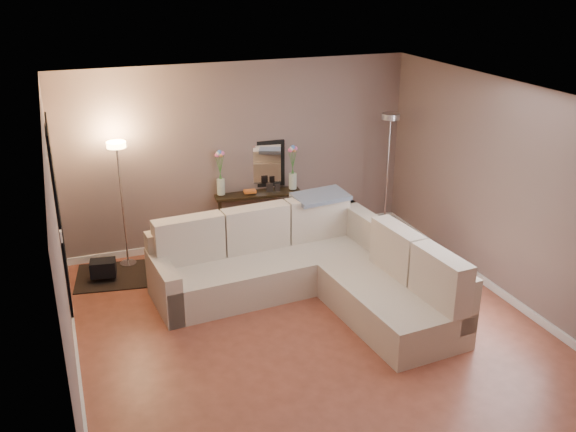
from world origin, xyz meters
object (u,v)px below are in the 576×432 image
object	(u,v)px
sectional_sofa	(310,268)
floor_lamp_unlit	(389,150)
floor_lamp_lit	(120,180)
console_table	(253,215)

from	to	relation	value
sectional_sofa	floor_lamp_unlit	world-z (taller)	floor_lamp_unlit
sectional_sofa	floor_lamp_unlit	bearing A→B (deg)	37.98
sectional_sofa	floor_lamp_lit	distance (m)	2.72
sectional_sofa	floor_lamp_lit	world-z (taller)	floor_lamp_lit
floor_lamp_lit	floor_lamp_unlit	size ratio (longest dim) A/B	0.93
console_table	floor_lamp_unlit	size ratio (longest dim) A/B	0.68
console_table	floor_lamp_lit	world-z (taller)	floor_lamp_lit
floor_lamp_unlit	sectional_sofa	bearing A→B (deg)	-142.02
floor_lamp_lit	floor_lamp_unlit	bearing A→B (deg)	-4.03
sectional_sofa	console_table	world-z (taller)	sectional_sofa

